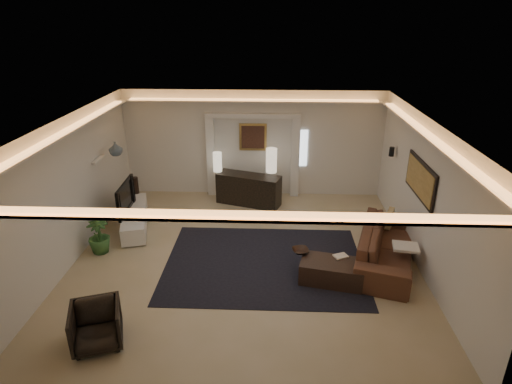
{
  "coord_description": "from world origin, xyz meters",
  "views": [
    {
      "loc": [
        0.54,
        -7.66,
        4.73
      ],
      "look_at": [
        0.2,
        0.6,
        1.25
      ],
      "focal_mm": 29.86,
      "sensor_mm": 36.0,
      "label": 1
    }
  ],
  "objects_px": {
    "sofa": "(386,246)",
    "armchair": "(96,326)",
    "console": "(249,190)",
    "coffee_table": "(332,272)"
  },
  "relations": [
    {
      "from": "console",
      "to": "coffee_table",
      "type": "bearing_deg",
      "value": -44.34
    },
    {
      "from": "console",
      "to": "sofa",
      "type": "xyz_separation_m",
      "value": [
        2.96,
        -2.8,
        -0.02
      ]
    },
    {
      "from": "sofa",
      "to": "armchair",
      "type": "bearing_deg",
      "value": 134.29
    },
    {
      "from": "console",
      "to": "armchair",
      "type": "distance_m",
      "value": 5.72
    },
    {
      "from": "console",
      "to": "sofa",
      "type": "distance_m",
      "value": 4.08
    },
    {
      "from": "coffee_table",
      "to": "armchair",
      "type": "height_order",
      "value": "armchair"
    },
    {
      "from": "console",
      "to": "armchair",
      "type": "relative_size",
      "value": 2.26
    },
    {
      "from": "coffee_table",
      "to": "armchair",
      "type": "relative_size",
      "value": 1.57
    },
    {
      "from": "armchair",
      "to": "sofa",
      "type": "bearing_deg",
      "value": 7.87
    },
    {
      "from": "sofa",
      "to": "coffee_table",
      "type": "bearing_deg",
      "value": 138.62
    }
  ]
}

